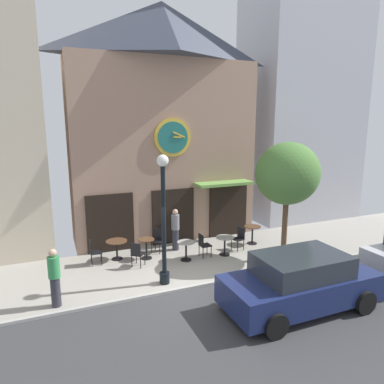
% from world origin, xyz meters
% --- Properties ---
extents(ground_plane, '(27.85, 10.90, 0.13)m').
position_xyz_m(ground_plane, '(0.00, -1.26, -0.02)').
color(ground_plane, '#9E998E').
extents(clock_building, '(7.78, 3.36, 9.73)m').
position_xyz_m(clock_building, '(0.90, 5.22, 5.04)').
color(clock_building, '#9E7A66').
rests_on(clock_building, ground_plane).
extents(neighbor_building_right, '(5.76, 3.66, 15.99)m').
position_xyz_m(neighbor_building_right, '(8.67, 5.99, 8.00)').
color(neighbor_building_right, '#B2B2BC').
rests_on(neighbor_building_right, ground_plane).
extents(street_lamp, '(0.36, 0.36, 4.08)m').
position_xyz_m(street_lamp, '(-0.64, 0.67, 2.07)').
color(street_lamp, black).
rests_on(street_lamp, ground_plane).
extents(street_tree, '(2.37, 2.13, 4.33)m').
position_xyz_m(street_tree, '(4.12, 0.93, 3.19)').
color(street_tree, brown).
rests_on(street_tree, ground_plane).
extents(cafe_table_near_curb, '(0.78, 0.78, 0.72)m').
position_xyz_m(cafe_table_near_curb, '(-1.65, 3.21, 0.53)').
color(cafe_table_near_curb, black).
rests_on(cafe_table_near_curb, ground_plane).
extents(cafe_table_center, '(0.60, 0.60, 0.76)m').
position_xyz_m(cafe_table_center, '(-0.63, 2.86, 0.49)').
color(cafe_table_center, black).
rests_on(cafe_table_center, ground_plane).
extents(cafe_table_near_door, '(0.65, 0.65, 0.72)m').
position_xyz_m(cafe_table_near_door, '(0.68, 2.14, 0.48)').
color(cafe_table_near_door, black).
rests_on(cafe_table_near_door, ground_plane).
extents(cafe_table_center_right, '(0.69, 0.69, 0.72)m').
position_xyz_m(cafe_table_center_right, '(2.24, 2.06, 0.50)').
color(cafe_table_center_right, black).
rests_on(cafe_table_center_right, ground_plane).
extents(cafe_table_rightmost, '(0.69, 0.69, 0.76)m').
position_xyz_m(cafe_table_rightmost, '(3.90, 2.72, 0.53)').
color(cafe_table_rightmost, black).
rests_on(cafe_table_rightmost, ground_plane).
extents(cafe_chair_facing_wall, '(0.56, 0.56, 0.90)m').
position_xyz_m(cafe_chair_facing_wall, '(-0.00, 3.39, 0.53)').
color(cafe_chair_facing_wall, black).
rests_on(cafe_chair_facing_wall, ground_plane).
extents(cafe_chair_near_tree, '(0.49, 0.49, 0.90)m').
position_xyz_m(cafe_chair_near_tree, '(3.04, 2.35, 0.53)').
color(cafe_chair_near_tree, black).
rests_on(cafe_chair_near_tree, ground_plane).
extents(cafe_chair_curbside, '(0.42, 0.42, 0.90)m').
position_xyz_m(cafe_chair_curbside, '(1.39, 2.18, 0.53)').
color(cafe_chair_curbside, black).
rests_on(cafe_chair_curbside, ground_plane).
extents(cafe_chair_facing_street, '(0.56, 0.56, 0.90)m').
position_xyz_m(cafe_chair_facing_street, '(-1.13, 2.24, 0.53)').
color(cafe_chair_facing_street, black).
rests_on(cafe_chair_facing_street, ground_plane).
extents(cafe_chair_mid_row, '(0.43, 0.43, 0.90)m').
position_xyz_m(cafe_chair_mid_row, '(-2.51, 3.04, 0.53)').
color(cafe_chair_mid_row, black).
rests_on(cafe_chair_mid_row, ground_plane).
extents(pedestrian_green, '(0.44, 0.44, 1.67)m').
position_xyz_m(pedestrian_green, '(-3.84, 0.50, 0.86)').
color(pedestrian_green, '#2D2D38').
rests_on(pedestrian_green, ground_plane).
extents(pedestrian_grey, '(0.45, 0.45, 1.67)m').
position_xyz_m(pedestrian_grey, '(0.69, 3.29, 0.86)').
color(pedestrian_grey, '#2D2D38').
rests_on(pedestrian_grey, ground_plane).
extents(parked_car_navy, '(4.31, 2.04, 1.55)m').
position_xyz_m(parked_car_navy, '(2.31, -2.16, 0.76)').
color(parked_car_navy, navy).
rests_on(parked_car_navy, ground_plane).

